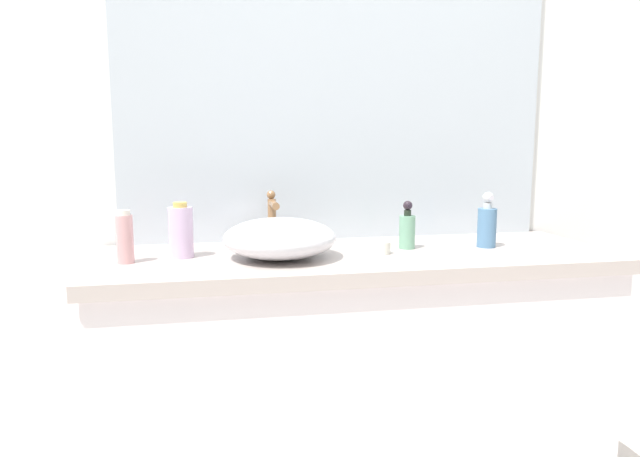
# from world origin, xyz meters

# --- Properties ---
(bathroom_wall_rear) EXTENTS (6.00, 0.06, 2.60)m
(bathroom_wall_rear) POSITION_xyz_m (0.00, 0.73, 1.30)
(bathroom_wall_rear) COLOR silver
(bathroom_wall_rear) RESTS_ON ground
(vanity_counter) EXTENTS (1.54, 0.53, 0.85)m
(vanity_counter) POSITION_xyz_m (0.03, 0.42, 0.43)
(vanity_counter) COLOR white
(vanity_counter) RESTS_ON ground
(wall_mirror_panel) EXTENTS (1.45, 0.01, 1.20)m
(wall_mirror_panel) POSITION_xyz_m (0.03, 0.69, 1.45)
(wall_mirror_panel) COLOR #B2BCC6
(wall_mirror_panel) RESTS_ON vanity_counter
(sink_basin) EXTENTS (0.33, 0.32, 0.12)m
(sink_basin) POSITION_xyz_m (-0.21, 0.39, 0.91)
(sink_basin) COLOR silver
(sink_basin) RESTS_ON vanity_counter
(faucet) EXTENTS (0.03, 0.14, 0.18)m
(faucet) POSITION_xyz_m (-0.21, 0.57, 0.96)
(faucet) COLOR #87603E
(faucet) RESTS_ON vanity_counter
(soap_dispenser) EXTENTS (0.05, 0.05, 0.15)m
(soap_dispenser) POSITION_xyz_m (0.20, 0.46, 0.91)
(soap_dispenser) COLOR #6FA687
(soap_dispenser) RESTS_ON vanity_counter
(lotion_bottle) EXTENTS (0.05, 0.05, 0.15)m
(lotion_bottle) POSITION_xyz_m (-0.64, 0.40, 0.92)
(lotion_bottle) COLOR #D1999C
(lotion_bottle) RESTS_ON vanity_counter
(perfume_bottle) EXTENTS (0.06, 0.06, 0.18)m
(perfume_bottle) POSITION_xyz_m (0.45, 0.43, 0.93)
(perfume_bottle) COLOR teal
(perfume_bottle) RESTS_ON vanity_counter
(spray_can) EXTENTS (0.07, 0.07, 0.16)m
(spray_can) POSITION_xyz_m (-0.49, 0.45, 0.93)
(spray_can) COLOR silver
(spray_can) RESTS_ON vanity_counter
(candle_jar) EXTENTS (0.05, 0.05, 0.04)m
(candle_jar) POSITION_xyz_m (0.10, 0.39, 0.87)
(candle_jar) COLOR silver
(candle_jar) RESTS_ON vanity_counter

